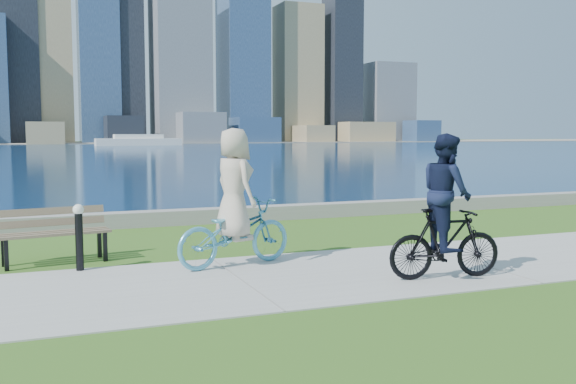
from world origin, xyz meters
The scene contains 11 objects.
ground centered at (0.00, 0.00, 0.00)m, with size 320.00×320.00×0.00m, color #2E5516.
concrete_path centered at (0.00, 0.00, 0.01)m, with size 80.00×3.50×0.02m, color #9A9B96.
seawall centered at (0.00, 6.20, 0.17)m, with size 90.00×0.50×0.35m, color gray.
bay_water centered at (0.00, 72.00, 0.00)m, with size 320.00×131.00×0.01m, color #0C294E.
far_shore centered at (0.00, 130.00, 0.06)m, with size 320.00×30.00×0.12m, color gray.
city_skyline centered at (-2.29, 129.46, 22.37)m, with size 173.65×22.23×76.00m.
ferry_far centered at (13.14, 99.42, 0.78)m, with size 13.79×3.94×1.87m.
park_bench centered at (-2.53, 2.48, 0.56)m, with size 1.85×0.86×0.92m.
bollard_lamp centered at (-2.17, 1.61, 0.61)m, with size 0.17×0.17×1.07m.
cyclist_woman centered at (0.21, 1.07, 0.85)m, with size 1.24×2.20×2.25m.
cyclist_man centered at (2.86, -0.97, 0.93)m, with size 0.77×1.81×2.16m.
Camera 1 is at (-2.76, -8.88, 2.19)m, focal length 40.00 mm.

